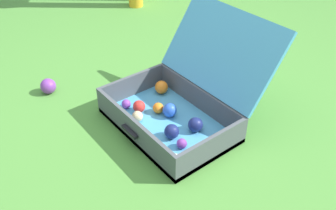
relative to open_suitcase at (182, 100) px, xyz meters
name	(u,v)px	position (x,y,z in m)	size (l,w,h in m)	color
ground_plane	(155,123)	(-0.05, -0.13, -0.12)	(16.00, 16.00, 0.00)	#4C8C38
open_suitcase	(182,100)	(0.00, 0.00, 0.00)	(0.64, 0.69, 0.50)	#4799C6
stray_ball_on_grass	(48,86)	(-0.64, -0.43, -0.07)	(0.09, 0.09, 0.09)	purple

